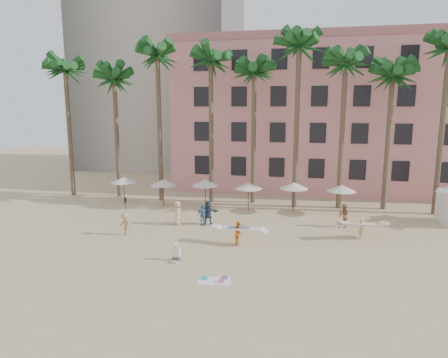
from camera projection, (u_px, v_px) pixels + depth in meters
name	position (u px, v px, depth m)	size (l,w,h in m)	color
ground	(234.00, 264.00, 23.73)	(120.00, 120.00, 0.00)	#D1B789
pink_hotel	(335.00, 117.00, 45.92)	(35.00, 14.00, 16.00)	#DE8887
palm_row	(270.00, 64.00, 35.73)	(44.40, 5.40, 16.30)	brown
umbrella_row	(227.00, 184.00, 35.95)	(22.50, 2.70, 2.73)	#332B23
beach_towel	(215.00, 280.00, 21.49)	(1.97, 1.36, 0.14)	white
carrier_yellow	(362.00, 226.00, 27.99)	(3.38, 1.77, 1.60)	#D9B17A
carrier_white	(239.00, 232.00, 27.00)	(3.36, 1.13, 1.60)	orange
beachgoers	(213.00, 216.00, 30.86)	(16.74, 6.20, 1.91)	tan
paddle	(126.00, 208.00, 31.19)	(0.18, 0.04, 2.23)	black
seated_man	(176.00, 255.00, 24.17)	(0.45, 0.78, 1.01)	#3F3F4C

